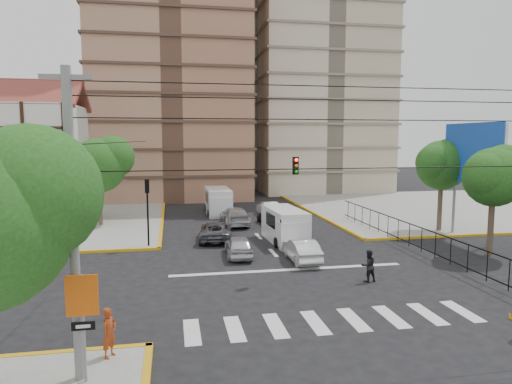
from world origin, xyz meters
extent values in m
plane|color=black|center=(0.00, 0.00, 0.00)|extent=(160.00, 160.00, 0.00)
cube|color=gray|center=(-20.00, 20.00, 0.07)|extent=(26.00, 26.00, 0.15)
cube|color=gray|center=(20.00, 20.00, 0.07)|extent=(26.00, 26.00, 0.15)
cube|color=silver|center=(0.00, -6.00, 0.01)|extent=(12.00, 2.40, 0.01)
cube|color=silver|center=(0.00, 1.20, 0.01)|extent=(13.00, 0.40, 0.01)
cube|color=#BFB090|center=(14.00, 40.00, 24.00)|extent=(17.00, 16.00, 48.00)
cube|color=silver|center=(-19.00, 20.00, 5.00)|extent=(10.00, 8.00, 10.00)
cube|color=maroon|center=(-19.00, 18.10, 10.90)|extent=(10.80, 4.25, 2.65)
cube|color=maroon|center=(-19.00, 21.90, 10.90)|extent=(10.80, 4.25, 2.65)
cylinder|color=slate|center=(14.50, 4.00, 2.15)|extent=(0.20, 0.20, 4.00)
cylinder|color=slate|center=(14.50, 8.00, 2.15)|extent=(0.20, 0.20, 4.00)
cube|color=silver|center=(14.50, 6.00, 6.15)|extent=(0.25, 6.00, 4.00)
cube|color=blue|center=(14.30, 6.00, 6.15)|extent=(0.08, 6.20, 4.20)
sphere|color=#224814|center=(-9.85, -9.70, 5.73)|extent=(3.68, 3.68, 3.68)
cylinder|color=#473828|center=(13.00, 2.00, 2.10)|extent=(0.36, 0.36, 4.20)
sphere|color=#224814|center=(13.00, 2.00, 4.84)|extent=(3.60, 3.60, 3.60)
sphere|color=#224814|center=(13.90, 2.30, 5.38)|extent=(2.88, 2.88, 2.88)
sphere|color=#224814|center=(12.28, 1.70, 5.03)|extent=(2.70, 2.70, 2.70)
cylinder|color=#473828|center=(14.00, 9.00, 2.24)|extent=(0.36, 0.36, 4.48)
sphere|color=#224814|center=(14.00, 9.00, 5.16)|extent=(3.80, 3.80, 3.80)
sphere|color=#224814|center=(14.95, 9.30, 5.73)|extent=(3.04, 3.04, 3.04)
sphere|color=#224814|center=(13.24, 8.70, 5.35)|extent=(2.85, 2.85, 2.85)
cylinder|color=#473828|center=(-12.00, 16.00, 2.10)|extent=(0.36, 0.36, 4.20)
sphere|color=#224814|center=(-12.00, 16.00, 5.00)|extent=(4.40, 4.40, 4.40)
sphere|color=#224814|center=(-10.90, 16.30, 5.67)|extent=(3.52, 3.52, 3.52)
sphere|color=#224814|center=(-12.88, 15.70, 5.22)|extent=(3.30, 3.30, 3.30)
cylinder|color=black|center=(-7.80, 7.80, 1.90)|extent=(0.12, 0.12, 3.50)
cube|color=black|center=(-7.80, 7.80, 4.10)|extent=(0.28, 0.22, 0.90)
sphere|color=#FF0C0C|center=(-7.80, 7.80, 4.40)|extent=(0.17, 0.17, 0.17)
cube|color=black|center=(0.00, 0.00, 5.80)|extent=(0.28, 0.22, 0.90)
cylinder|color=black|center=(0.00, -9.00, 6.25)|extent=(18.00, 0.03, 0.03)
cylinder|color=slate|center=(-9.00, -9.00, 4.65)|extent=(0.28, 0.28, 9.00)
cube|color=slate|center=(-9.00, -9.00, 8.85)|extent=(1.40, 0.12, 0.12)
cylinder|color=slate|center=(-8.80, -9.20, 1.75)|extent=(0.08, 0.08, 3.20)
cube|color=#E5590C|center=(-8.80, -9.25, 2.75)|extent=(0.90, 0.06, 1.20)
cube|color=black|center=(-8.80, -9.25, 1.85)|extent=(0.65, 0.05, 0.25)
cube|color=silver|center=(1.45, 7.83, 1.17)|extent=(2.33, 5.19, 2.34)
cube|color=silver|center=(1.45, 5.80, 1.02)|extent=(2.00, 1.33, 1.62)
cube|color=black|center=(1.45, 5.45, 1.57)|extent=(1.88, 0.21, 0.91)
cylinder|color=black|center=(0.49, 6.21, 0.36)|extent=(0.25, 0.71, 0.71)
cylinder|color=black|center=(2.42, 6.21, 0.36)|extent=(0.25, 0.71, 0.71)
cylinder|color=black|center=(0.49, 9.46, 0.36)|extent=(0.25, 0.71, 0.71)
cylinder|color=black|center=(2.42, 9.46, 0.36)|extent=(0.25, 0.71, 0.71)
cube|color=silver|center=(-1.91, 20.46, 1.23)|extent=(2.18, 5.35, 2.45)
cube|color=silver|center=(-1.91, 18.32, 1.07)|extent=(2.04, 1.30, 1.71)
cube|color=black|center=(-1.91, 17.95, 1.65)|extent=(1.97, 0.12, 0.96)
cylinder|color=black|center=(-2.93, 18.75, 0.37)|extent=(0.25, 0.75, 0.75)
cylinder|color=black|center=(-0.90, 18.75, 0.37)|extent=(0.25, 0.75, 0.75)
cylinder|color=black|center=(-2.93, 22.16, 0.37)|extent=(0.25, 0.75, 0.75)
cylinder|color=black|center=(-0.90, 22.16, 0.37)|extent=(0.25, 0.75, 0.75)
imported|color=silver|center=(-2.28, 4.52, 0.65)|extent=(1.71, 3.88, 1.30)
imported|color=white|center=(1.20, 2.78, 0.66)|extent=(1.41, 4.03, 1.33)
imported|color=#57585F|center=(-3.22, 9.32, 0.66)|extent=(2.75, 5.00, 1.33)
imported|color=#B1B0B5|center=(-1.09, 14.75, 0.74)|extent=(2.17, 5.13, 1.48)
imported|color=#242426|center=(1.84, 14.49, 0.62)|extent=(1.83, 3.76, 1.24)
imported|color=white|center=(2.67, 18.80, 0.66)|extent=(1.71, 4.10, 1.32)
imported|color=#9E3B18|center=(-8.31, -7.77, 0.97)|extent=(0.64, 0.72, 1.64)
imported|color=black|center=(3.42, -1.51, 0.81)|extent=(0.85, 0.69, 1.62)
camera|label=1|loc=(-6.23, -22.43, 7.18)|focal=32.00mm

